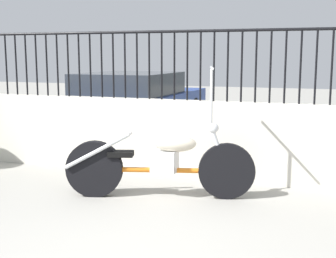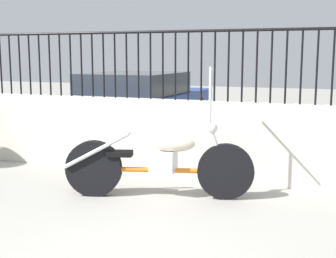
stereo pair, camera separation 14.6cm
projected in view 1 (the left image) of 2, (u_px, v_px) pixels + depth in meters
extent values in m
cube|color=beige|center=(213.00, 140.00, 5.93)|extent=(10.87, 0.18, 1.00)
cylinder|color=black|center=(6.00, 64.00, 6.80)|extent=(0.02, 0.02, 0.88)
cylinder|color=black|center=(16.00, 64.00, 6.75)|extent=(0.02, 0.02, 0.88)
cylinder|color=black|center=(26.00, 64.00, 6.69)|extent=(0.02, 0.02, 0.88)
cylinder|color=black|center=(36.00, 64.00, 6.63)|extent=(0.02, 0.02, 0.88)
cylinder|color=black|center=(47.00, 64.00, 6.58)|extent=(0.02, 0.02, 0.88)
cylinder|color=black|center=(57.00, 64.00, 6.52)|extent=(0.02, 0.02, 0.88)
cylinder|color=black|center=(68.00, 64.00, 6.46)|extent=(0.02, 0.02, 0.88)
cylinder|color=black|center=(79.00, 65.00, 6.41)|extent=(0.02, 0.02, 0.88)
cylinder|color=black|center=(90.00, 65.00, 6.35)|extent=(0.02, 0.02, 0.88)
cylinder|color=black|center=(102.00, 65.00, 6.29)|extent=(0.02, 0.02, 0.88)
cylinder|color=black|center=(113.00, 65.00, 6.24)|extent=(0.02, 0.02, 0.88)
cylinder|color=black|center=(125.00, 65.00, 6.18)|extent=(0.02, 0.02, 0.88)
cylinder|color=black|center=(137.00, 65.00, 6.12)|extent=(0.02, 0.02, 0.88)
cylinder|color=black|center=(149.00, 65.00, 6.07)|extent=(0.02, 0.02, 0.88)
cylinder|color=black|center=(162.00, 65.00, 6.01)|extent=(0.02, 0.02, 0.88)
cylinder|color=black|center=(174.00, 65.00, 5.95)|extent=(0.02, 0.02, 0.88)
cylinder|color=black|center=(187.00, 65.00, 5.90)|extent=(0.02, 0.02, 0.88)
cylinder|color=black|center=(201.00, 65.00, 5.84)|extent=(0.02, 0.02, 0.88)
cylinder|color=black|center=(214.00, 66.00, 5.78)|extent=(0.02, 0.02, 0.88)
cylinder|color=black|center=(228.00, 66.00, 5.73)|extent=(0.02, 0.02, 0.88)
cylinder|color=black|center=(242.00, 66.00, 5.67)|extent=(0.02, 0.02, 0.88)
cylinder|color=black|center=(256.00, 66.00, 5.61)|extent=(0.02, 0.02, 0.88)
cylinder|color=black|center=(271.00, 66.00, 5.56)|extent=(0.02, 0.02, 0.88)
cylinder|color=black|center=(285.00, 66.00, 5.50)|extent=(0.02, 0.02, 0.88)
cylinder|color=black|center=(301.00, 66.00, 5.44)|extent=(0.02, 0.02, 0.88)
cylinder|color=black|center=(316.00, 66.00, 5.38)|extent=(0.02, 0.02, 0.88)
cylinder|color=black|center=(332.00, 67.00, 5.33)|extent=(0.02, 0.02, 0.88)
cylinder|color=black|center=(215.00, 31.00, 5.72)|extent=(10.87, 0.04, 0.04)
cylinder|color=black|center=(227.00, 171.00, 5.14)|extent=(0.62, 0.23, 0.62)
cylinder|color=black|center=(94.00, 169.00, 5.23)|extent=(0.64, 0.28, 0.64)
cylinder|color=orange|center=(160.00, 170.00, 5.19)|extent=(1.32, 0.42, 0.06)
cube|color=silver|center=(164.00, 161.00, 5.17)|extent=(0.28, 0.18, 0.24)
ellipsoid|color=beige|center=(175.00, 144.00, 5.13)|extent=(0.50, 0.32, 0.18)
cube|color=black|center=(121.00, 154.00, 5.19)|extent=(0.31, 0.23, 0.06)
cylinder|color=silver|center=(219.00, 149.00, 5.10)|extent=(0.23, 0.10, 0.51)
sphere|color=silver|center=(214.00, 128.00, 5.07)|extent=(0.11, 0.11, 0.11)
cylinder|color=silver|center=(211.00, 97.00, 5.02)|extent=(0.03, 0.03, 0.63)
cylinder|color=silver|center=(212.00, 68.00, 4.97)|extent=(0.17, 0.51, 0.03)
cylinder|color=silver|center=(97.00, 151.00, 5.13)|extent=(0.72, 0.24, 0.42)
cylinder|color=silver|center=(100.00, 149.00, 5.27)|extent=(0.72, 0.24, 0.42)
cylinder|color=black|center=(123.00, 109.00, 10.99)|extent=(0.12, 0.64, 0.64)
cylinder|color=black|center=(193.00, 112.00, 10.40)|extent=(0.12, 0.64, 0.64)
cylinder|color=black|center=(62.00, 124.00, 8.59)|extent=(0.12, 0.64, 0.64)
cylinder|color=black|center=(148.00, 129.00, 8.00)|extent=(0.12, 0.64, 0.64)
cube|color=navy|center=(134.00, 108.00, 9.46)|extent=(1.89, 4.21, 0.56)
cube|color=#2D3338|center=(129.00, 84.00, 9.19)|extent=(1.67, 2.03, 0.43)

